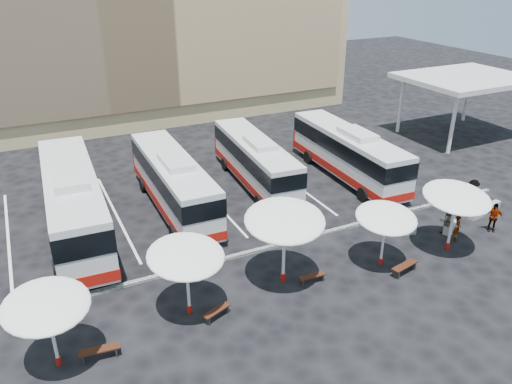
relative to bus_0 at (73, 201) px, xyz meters
name	(u,v)px	position (x,y,z in m)	size (l,w,h in m)	color
ground	(264,255)	(8.38, -6.65, -2.08)	(120.00, 120.00, 0.00)	black
service_canopy	(466,80)	(32.38, 3.35, 2.79)	(10.00, 8.00, 5.20)	silver
curb_divider	(260,250)	(8.38, -6.15, -2.01)	(34.00, 0.25, 0.15)	black
bay_lines	(209,196)	(8.38, 1.35, -2.08)	(24.15, 12.00, 0.01)	white
bus_0	(73,201)	(0.00, 0.00, 0.00)	(3.42, 12.94, 4.07)	silver
bus_1	(173,181)	(5.87, 0.63, -0.22)	(2.85, 11.54, 3.65)	silver
bus_2	(255,160)	(11.96, 1.76, -0.31)	(3.20, 11.08, 3.47)	silver
bus_3	(348,152)	(18.32, 0.06, -0.20)	(3.07, 11.68, 3.68)	silver
sunshade_0	(46,306)	(-2.19, -10.09, 0.71)	(3.78, 3.81, 3.29)	silver
sunshade_1	(186,256)	(3.35, -9.35, 0.83)	(3.98, 4.01, 3.42)	silver
sunshade_2	(285,220)	(8.17, -9.08, 1.24)	(4.77, 4.80, 3.91)	silver
sunshade_3	(386,218)	(13.34, -9.99, 0.59)	(3.64, 3.66, 3.14)	silver
sunshade_4	(457,198)	(17.48, -10.39, 0.98)	(3.84, 3.88, 3.61)	silver
wood_bench_0	(99,351)	(-0.70, -10.45, -1.72)	(1.56, 0.58, 0.47)	black
wood_bench_1	(217,312)	(4.29, -10.20, -1.76)	(1.41, 0.83, 0.42)	black
wood_bench_2	(312,277)	(9.36, -9.80, -1.76)	(1.36, 0.43, 0.41)	black
wood_bench_3	(405,267)	(13.87, -11.13, -1.71)	(1.63, 0.73, 0.48)	black
conc_bench_0	(404,230)	(16.52, -8.11, -1.84)	(1.26, 0.42, 0.47)	gray
conc_bench_1	(451,227)	(19.09, -9.06, -1.83)	(1.31, 0.44, 0.49)	gray
conc_bench_2	(477,214)	(21.75, -8.51, -1.85)	(1.21, 0.40, 0.46)	gray
conc_bench_3	(493,205)	(23.62, -8.05, -1.88)	(1.07, 0.36, 0.40)	gray
passenger_0	(457,228)	(18.57, -9.91, -1.31)	(0.56, 0.37, 1.54)	black
passenger_1	(446,220)	(18.64, -9.02, -1.28)	(0.78, 0.60, 1.60)	black
passenger_2	(493,217)	(21.20, -10.00, -1.21)	(1.02, 0.43, 1.75)	black
passenger_3	(472,194)	(22.43, -7.36, -1.14)	(1.21, 0.70, 1.87)	black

